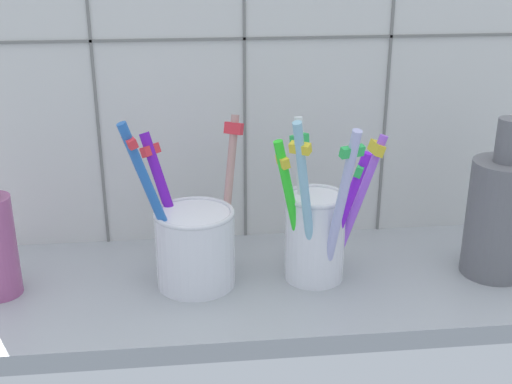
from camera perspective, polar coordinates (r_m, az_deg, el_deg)
name	(u,v)px	position (r cm, az deg, el deg)	size (l,w,h in cm)	color
counter_slab	(255,288)	(69.21, -0.04, -8.29)	(64.00, 22.00, 2.00)	#9EA3A8
tile_wall_back	(244,60)	(73.24, -1.08, 11.33)	(64.00, 2.20, 45.00)	silver
toothbrush_cup_left	(194,244)	(66.02, -5.36, -4.51)	(12.04, 9.32, 17.86)	white
toothbrush_cup_right	(317,231)	(66.47, 5.30, -3.35)	(11.67, 9.11, 18.21)	white
ceramic_vase	(499,214)	(71.73, 20.26, -1.82)	(6.58, 6.58, 16.66)	slate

